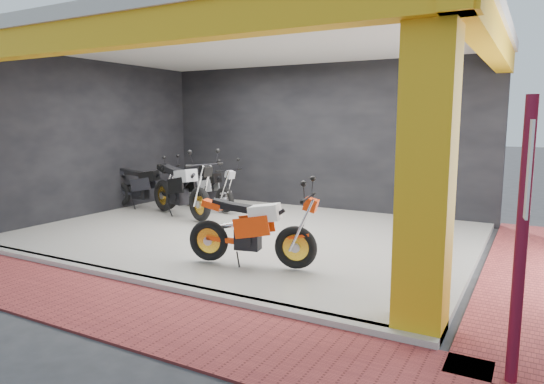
{
  "coord_description": "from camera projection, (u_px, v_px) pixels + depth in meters",
  "views": [
    {
      "loc": [
        4.72,
        -5.65,
        2.18
      ],
      "look_at": [
        0.52,
        1.93,
        0.9
      ],
      "focal_mm": 32.0,
      "sensor_mm": 36.0,
      "label": 1
    }
  ],
  "objects": [
    {
      "name": "ground",
      "position": [
        182.0,
        263.0,
        7.47
      ],
      "size": [
        80.0,
        80.0,
        0.0
      ],
      "primitive_type": "plane",
      "color": "#2D2D30",
      "rests_on": "ground"
    },
    {
      "name": "showroom_floor",
      "position": [
        250.0,
        234.0,
        9.19
      ],
      "size": [
        8.0,
        6.0,
        0.1
      ],
      "primitive_type": "cube",
      "color": "beige",
      "rests_on": "ground"
    },
    {
      "name": "showroom_ceiling",
      "position": [
        249.0,
        41.0,
        8.67
      ],
      "size": [
        8.4,
        6.4,
        0.2
      ],
      "primitive_type": "cube",
      "color": "beige",
      "rests_on": "corner_column"
    },
    {
      "name": "back_wall",
      "position": [
        317.0,
        139.0,
        11.62
      ],
      "size": [
        8.2,
        0.2,
        3.5
      ],
      "primitive_type": "cube",
      "color": "black",
      "rests_on": "ground"
    },
    {
      "name": "left_wall",
      "position": [
        94.0,
        140.0,
        10.91
      ],
      "size": [
        0.2,
        6.2,
        3.5
      ],
      "primitive_type": "cube",
      "color": "black",
      "rests_on": "ground"
    },
    {
      "name": "corner_column",
      "position": [
        427.0,
        165.0,
        4.76
      ],
      "size": [
        0.5,
        0.5,
        3.5
      ],
      "primitive_type": "cube",
      "color": "gold",
      "rests_on": "ground"
    },
    {
      "name": "header_beam_front",
      "position": [
        124.0,
        31.0,
        6.12
      ],
      "size": [
        8.4,
        0.3,
        0.4
      ],
      "primitive_type": "cube",
      "color": "gold",
      "rests_on": "corner_column"
    },
    {
      "name": "header_beam_right",
      "position": [
        491.0,
        40.0,
        6.8
      ],
      "size": [
        0.3,
        6.4,
        0.4
      ],
      "primitive_type": "cube",
      "color": "gold",
      "rests_on": "corner_column"
    },
    {
      "name": "floor_kerb",
      "position": [
        133.0,
        279.0,
        6.58
      ],
      "size": [
        8.0,
        0.2,
        0.1
      ],
      "primitive_type": "cube",
      "color": "beige",
      "rests_on": "ground"
    },
    {
      "name": "paver_front",
      "position": [
        87.0,
        300.0,
        5.91
      ],
      "size": [
        9.0,
        1.4,
        0.03
      ],
      "primitive_type": "cube",
      "color": "#9B3532",
      "rests_on": "ground"
    },
    {
      "name": "paver_right",
      "position": [
        537.0,
        274.0,
        6.89
      ],
      "size": [
        1.4,
        7.0,
        0.03
      ],
      "primitive_type": "cube",
      "color": "#9B3532",
      "rests_on": "ground"
    },
    {
      "name": "signpost",
      "position": [
        522.0,
        232.0,
        3.86
      ],
      "size": [
        0.1,
        0.33,
        2.38
      ],
      "rotation": [
        0.0,
        0.0,
        0.16
      ],
      "color": "maroon",
      "rests_on": "ground"
    },
    {
      "name": "moto_hero",
      "position": [
        296.0,
        227.0,
        6.71
      ],
      "size": [
        2.16,
        1.16,
        1.25
      ],
      "primitive_type": null,
      "rotation": [
        0.0,
        0.0,
        0.21
      ],
      "color": "#EB3A09",
      "rests_on": "showroom_floor"
    },
    {
      "name": "moto_row_a",
      "position": [
        200.0,
        188.0,
        9.87
      ],
      "size": [
        2.53,
        1.64,
        1.45
      ],
      "primitive_type": null,
      "rotation": [
        0.0,
        0.0,
        -0.35
      ],
      "color": "black",
      "rests_on": "showroom_floor"
    },
    {
      "name": "moto_row_b",
      "position": [
        224.0,
        187.0,
        10.86
      ],
      "size": [
        2.09,
        1.24,
        1.2
      ],
      "primitive_type": null,
      "rotation": [
        0.0,
        0.0,
        -0.28
      ],
      "color": "#A0A2A8",
      "rests_on": "showroom_floor"
    },
    {
      "name": "moto_row_d",
      "position": [
        166.0,
        184.0,
        11.18
      ],
      "size": [
        2.13,
        1.02,
        1.25
      ],
      "primitive_type": null,
      "rotation": [
        0.0,
        0.0,
        0.13
      ],
      "color": "black",
      "rests_on": "showroom_floor"
    }
  ]
}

